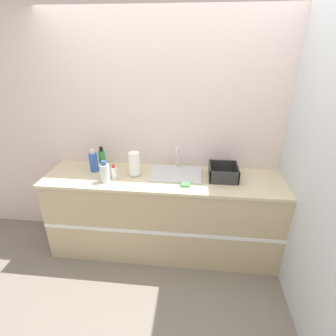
{
  "coord_description": "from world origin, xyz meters",
  "views": [
    {
      "loc": [
        0.3,
        -2.07,
        2.17
      ],
      "look_at": [
        0.05,
        0.28,
        1.05
      ],
      "focal_mm": 28.0,
      "sensor_mm": 36.0,
      "label": 1
    }
  ],
  "objects_px": {
    "paper_towel_roll": "(134,164)",
    "bottle_clear": "(105,173)",
    "bottle_green": "(102,159)",
    "bottle_white_spray": "(114,173)",
    "bottle_blue": "(94,162)",
    "sink": "(176,173)",
    "dish_rack": "(223,174)"
  },
  "relations": [
    {
      "from": "dish_rack",
      "to": "bottle_blue",
      "type": "bearing_deg",
      "value": 179.17
    },
    {
      "from": "paper_towel_roll",
      "to": "bottle_clear",
      "type": "relative_size",
      "value": 1.15
    },
    {
      "from": "paper_towel_roll",
      "to": "bottle_clear",
      "type": "distance_m",
      "value": 0.31
    },
    {
      "from": "dish_rack",
      "to": "bottle_clear",
      "type": "bearing_deg",
      "value": -170.18
    },
    {
      "from": "dish_rack",
      "to": "bottle_white_spray",
      "type": "bearing_deg",
      "value": -173.3
    },
    {
      "from": "paper_towel_roll",
      "to": "bottle_green",
      "type": "distance_m",
      "value": 0.4
    },
    {
      "from": "paper_towel_roll",
      "to": "dish_rack",
      "type": "bearing_deg",
      "value": 2.06
    },
    {
      "from": "bottle_green",
      "to": "bottle_blue",
      "type": "relative_size",
      "value": 1.03
    },
    {
      "from": "sink",
      "to": "dish_rack",
      "type": "distance_m",
      "value": 0.48
    },
    {
      "from": "bottle_green",
      "to": "paper_towel_roll",
      "type": "bearing_deg",
      "value": -17.0
    },
    {
      "from": "paper_towel_roll",
      "to": "bottle_white_spray",
      "type": "height_order",
      "value": "paper_towel_roll"
    },
    {
      "from": "sink",
      "to": "bottle_clear",
      "type": "bearing_deg",
      "value": -161.81
    },
    {
      "from": "bottle_white_spray",
      "to": "dish_rack",
      "type": "bearing_deg",
      "value": 6.7
    },
    {
      "from": "dish_rack",
      "to": "bottle_white_spray",
      "type": "relative_size",
      "value": 1.99
    },
    {
      "from": "sink",
      "to": "bottle_blue",
      "type": "xyz_separation_m",
      "value": [
        -0.89,
        -0.0,
        0.09
      ]
    },
    {
      "from": "sink",
      "to": "bottle_clear",
      "type": "xyz_separation_m",
      "value": [
        -0.69,
        -0.23,
        0.08
      ]
    },
    {
      "from": "sink",
      "to": "bottle_green",
      "type": "relative_size",
      "value": 2.08
    },
    {
      "from": "bottle_green",
      "to": "bottle_clear",
      "type": "height_order",
      "value": "bottle_green"
    },
    {
      "from": "paper_towel_roll",
      "to": "bottle_white_spray",
      "type": "xyz_separation_m",
      "value": [
        -0.19,
        -0.1,
        -0.06
      ]
    },
    {
      "from": "bottle_blue",
      "to": "paper_towel_roll",
      "type": "bearing_deg",
      "value": -6.56
    },
    {
      "from": "dish_rack",
      "to": "bottle_clear",
      "type": "relative_size",
      "value": 1.35
    },
    {
      "from": "sink",
      "to": "paper_towel_roll",
      "type": "height_order",
      "value": "sink"
    },
    {
      "from": "bottle_white_spray",
      "to": "bottle_blue",
      "type": "xyz_separation_m",
      "value": [
        -0.26,
        0.15,
        0.04
      ]
    },
    {
      "from": "bottle_green",
      "to": "dish_rack",
      "type": "bearing_deg",
      "value": -3.74
    },
    {
      "from": "sink",
      "to": "bottle_white_spray",
      "type": "distance_m",
      "value": 0.64
    },
    {
      "from": "bottle_clear",
      "to": "dish_rack",
      "type": "bearing_deg",
      "value": 9.82
    },
    {
      "from": "paper_towel_roll",
      "to": "bottle_clear",
      "type": "height_order",
      "value": "paper_towel_roll"
    },
    {
      "from": "bottle_green",
      "to": "bottle_clear",
      "type": "bearing_deg",
      "value": -66.64
    },
    {
      "from": "paper_towel_roll",
      "to": "dish_rack",
      "type": "distance_m",
      "value": 0.91
    },
    {
      "from": "paper_towel_roll",
      "to": "bottle_clear",
      "type": "bearing_deg",
      "value": -146.83
    },
    {
      "from": "bottle_blue",
      "to": "bottle_clear",
      "type": "bearing_deg",
      "value": -48.36
    },
    {
      "from": "bottle_green",
      "to": "bottle_white_spray",
      "type": "bearing_deg",
      "value": -48.49
    }
  ]
}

